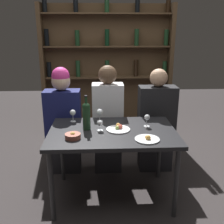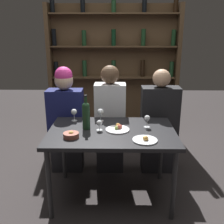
{
  "view_description": "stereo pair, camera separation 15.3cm",
  "coord_description": "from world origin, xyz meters",
  "views": [
    {
      "loc": [
        -0.12,
        -2.35,
        1.65
      ],
      "look_at": [
        0.0,
        0.12,
        0.88
      ],
      "focal_mm": 42.0,
      "sensor_mm": 36.0,
      "label": 1
    },
    {
      "loc": [
        0.04,
        -2.35,
        1.65
      ],
      "look_at": [
        0.0,
        0.12,
        0.88
      ],
      "focal_mm": 42.0,
      "sensor_mm": 36.0,
      "label": 2
    }
  ],
  "objects": [
    {
      "name": "wine_rack_wall",
      "position": [
        -0.0,
        1.76,
        1.11
      ],
      "size": [
        2.01,
        0.21,
        2.14
      ],
      "color": "#4C3823",
      "rests_on": "ground_plane"
    },
    {
      "name": "wine_bottle",
      "position": [
        -0.25,
        0.05,
        0.88
      ],
      "size": [
        0.08,
        0.08,
        0.34
      ],
      "color": "#19381E",
      "rests_on": "dining_table"
    },
    {
      "name": "wine_glass_3",
      "position": [
        -0.12,
        0.01,
        0.8
      ],
      "size": [
        0.06,
        0.06,
        0.1
      ],
      "color": "silver",
      "rests_on": "dining_table"
    },
    {
      "name": "dining_table",
      "position": [
        0.0,
        0.0,
        0.66
      ],
      "size": [
        1.22,
        0.8,
        0.73
      ],
      "color": "black",
      "rests_on": "ground_plane"
    },
    {
      "name": "seated_person_left",
      "position": [
        -0.55,
        0.56,
        0.62
      ],
      "size": [
        0.41,
        0.22,
        1.27
      ],
      "color": "#26262B",
      "rests_on": "ground_plane"
    },
    {
      "name": "seated_person_center",
      "position": [
        -0.03,
        0.56,
        0.61
      ],
      "size": [
        0.35,
        0.22,
        1.28
      ],
      "color": "#26262B",
      "rests_on": "ground_plane"
    },
    {
      "name": "ground_plane",
      "position": [
        0.0,
        0.0,
        0.0
      ],
      "size": [
        10.0,
        10.0,
        0.0
      ],
      "primitive_type": "plane",
      "color": "#332D2D"
    },
    {
      "name": "seated_person_right",
      "position": [
        0.55,
        0.56,
        0.58
      ],
      "size": [
        0.43,
        0.22,
        1.24
      ],
      "color": "#26262B",
      "rests_on": "ground_plane"
    },
    {
      "name": "wine_glass_1",
      "position": [
        -0.12,
        0.27,
        0.82
      ],
      "size": [
        0.07,
        0.07,
        0.14
      ],
      "color": "silver",
      "rests_on": "dining_table"
    },
    {
      "name": "food_plate_0",
      "position": [
        0.06,
        0.02,
        0.74
      ],
      "size": [
        0.23,
        0.23,
        0.05
      ],
      "color": "white",
      "rests_on": "dining_table"
    },
    {
      "name": "wine_glass_2",
      "position": [
        -0.4,
        0.28,
        0.82
      ],
      "size": [
        0.06,
        0.06,
        0.13
      ],
      "color": "silver",
      "rests_on": "dining_table"
    },
    {
      "name": "food_plate_1",
      "position": [
        0.29,
        -0.24,
        0.74
      ],
      "size": [
        0.22,
        0.22,
        0.05
      ],
      "color": "silver",
      "rests_on": "dining_table"
    },
    {
      "name": "snack_bowl",
      "position": [
        -0.36,
        -0.17,
        0.75
      ],
      "size": [
        0.14,
        0.14,
        0.06
      ],
      "color": "#995142",
      "rests_on": "dining_table"
    },
    {
      "name": "wine_glass_0",
      "position": [
        0.35,
        0.1,
        0.82
      ],
      "size": [
        0.06,
        0.06,
        0.13
      ],
      "color": "silver",
      "rests_on": "dining_table"
    }
  ]
}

